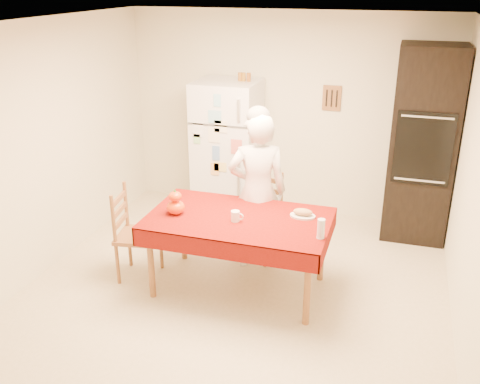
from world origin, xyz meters
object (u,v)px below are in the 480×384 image
at_px(wine_glass, 321,229).
at_px(refrigerator, 228,150).
at_px(dining_table, 239,224).
at_px(chair_far, 261,211).
at_px(pumpkin_lower, 176,207).
at_px(bread_plate, 303,216).
at_px(coffee_mug, 235,216).
at_px(chair_left, 132,230).
at_px(oven_cabinet, 422,145).
at_px(seated_woman, 257,192).

bearing_deg(wine_glass, refrigerator, 127.99).
relative_size(dining_table, chair_far, 1.79).
xyz_separation_m(pumpkin_lower, bread_plate, (1.16, 0.28, -0.06)).
xyz_separation_m(chair_far, coffee_mug, (-0.03, -0.83, 0.30)).
distance_m(dining_table, coffee_mug, 0.15).
height_order(chair_left, coffee_mug, chair_left).
distance_m(chair_left, bread_plate, 1.70).
bearing_deg(bread_plate, pumpkin_lower, -166.27).
bearing_deg(chair_left, refrigerator, -22.36).
xyz_separation_m(chair_left, coffee_mug, (1.08, -0.00, 0.30)).
bearing_deg(chair_left, chair_far, -62.43).
bearing_deg(oven_cabinet, chair_left, -146.03).
bearing_deg(wine_glass, chair_far, 129.55).
relative_size(oven_cabinet, coffee_mug, 22.00).
distance_m(chair_far, pumpkin_lower, 1.09).
bearing_deg(pumpkin_lower, bread_plate, 13.73).
distance_m(refrigerator, dining_table, 1.82).
bearing_deg(refrigerator, oven_cabinet, 1.18).
xyz_separation_m(chair_far, bread_plate, (0.55, -0.56, 0.26)).
relative_size(wine_glass, bread_plate, 0.73).
bearing_deg(seated_woman, pumpkin_lower, 25.61).
height_order(dining_table, seated_woman, seated_woman).
bearing_deg(pumpkin_lower, chair_far, 53.70).
height_order(refrigerator, oven_cabinet, oven_cabinet).
bearing_deg(dining_table, oven_cabinet, 47.16).
distance_m(chair_far, coffee_mug, 0.89).
height_order(coffee_mug, pumpkin_lower, pumpkin_lower).
height_order(seated_woman, bread_plate, seated_woman).
height_order(dining_table, coffee_mug, coffee_mug).
bearing_deg(chair_far, pumpkin_lower, -112.58).
distance_m(chair_left, wine_glass, 1.92).
relative_size(chair_left, coffee_mug, 9.50).
xyz_separation_m(chair_far, seated_woman, (0.02, -0.23, 0.32)).
height_order(refrigerator, dining_table, refrigerator).
xyz_separation_m(seated_woman, bread_plate, (0.53, -0.32, -0.05)).
height_order(seated_woman, pumpkin_lower, seated_woman).
distance_m(dining_table, bread_plate, 0.60).
height_order(oven_cabinet, chair_left, oven_cabinet).
relative_size(refrigerator, wine_glass, 9.66).
xyz_separation_m(oven_cabinet, seated_woman, (-1.57, -1.22, -0.28)).
relative_size(oven_cabinet, pumpkin_lower, 12.60).
bearing_deg(wine_glass, bread_plate, 120.90).
xyz_separation_m(seated_woman, wine_glass, (0.76, -0.71, 0.03)).
height_order(pumpkin_lower, wine_glass, wine_glass).
distance_m(oven_cabinet, bread_plate, 1.89).
relative_size(chair_left, seated_woman, 0.58).
xyz_separation_m(oven_cabinet, dining_table, (-1.61, -1.73, -0.41)).
xyz_separation_m(refrigerator, chair_left, (-0.42, -1.77, -0.34)).
bearing_deg(oven_cabinet, bread_plate, -123.92).
bearing_deg(seated_woman, refrigerator, -77.08).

